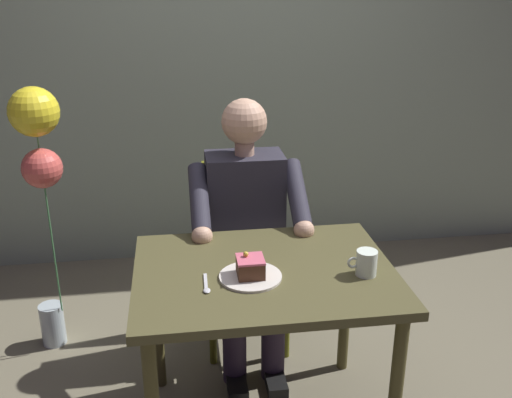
{
  "coord_description": "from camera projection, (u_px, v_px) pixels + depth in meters",
  "views": [
    {
      "loc": [
        0.31,
        1.91,
        1.77
      ],
      "look_at": [
        0.02,
        -0.1,
        0.98
      ],
      "focal_mm": 40.27,
      "sensor_mm": 36.0,
      "label": 1
    }
  ],
  "objects": [
    {
      "name": "chair",
      "position": [
        243.0,
        244.0,
        2.9
      ],
      "size": [
        0.42,
        0.42,
        0.92
      ],
      "color": "#585A15",
      "rests_on": "ground"
    },
    {
      "name": "seated_person",
      "position": [
        247.0,
        229.0,
        2.68
      ],
      "size": [
        0.53,
        0.58,
        1.27
      ],
      "color": "#2D2B37",
      "rests_on": "ground"
    },
    {
      "name": "dessert_plate",
      "position": [
        250.0,
        277.0,
        2.12
      ],
      "size": [
        0.23,
        0.23,
        0.01
      ],
      "primitive_type": "cylinder",
      "color": "silver",
      "rests_on": "dining_table"
    },
    {
      "name": "coffee_cup",
      "position": [
        366.0,
        262.0,
        2.12
      ],
      "size": [
        0.11,
        0.08,
        0.1
      ],
      "color": "white",
      "rests_on": "dining_table"
    },
    {
      "name": "dining_table",
      "position": [
        264.0,
        291.0,
        2.21
      ],
      "size": [
        0.99,
        0.75,
        0.73
      ],
      "color": "#4D4829",
      "rests_on": "ground"
    },
    {
      "name": "dessert_spoon",
      "position": [
        206.0,
        286.0,
        2.05
      ],
      "size": [
        0.03,
        0.14,
        0.01
      ],
      "color": "silver",
      "rests_on": "dining_table"
    },
    {
      "name": "balloon_display",
      "position": [
        40.0,
        166.0,
        2.6
      ],
      "size": [
        0.23,
        0.23,
        1.33
      ],
      "color": "#B2C1C6",
      "rests_on": "ground"
    },
    {
      "name": "cake_slice",
      "position": [
        250.0,
        267.0,
        2.1
      ],
      "size": [
        0.1,
        0.1,
        0.09
      ],
      "color": "#4F2D1B",
      "rests_on": "dessert_plate"
    },
    {
      "name": "cafe_rear_panel",
      "position": [
        221.0,
        25.0,
        3.48
      ],
      "size": [
        6.4,
        0.12,
        3.0
      ],
      "primitive_type": "cube",
      "color": "gray",
      "rests_on": "ground"
    }
  ]
}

